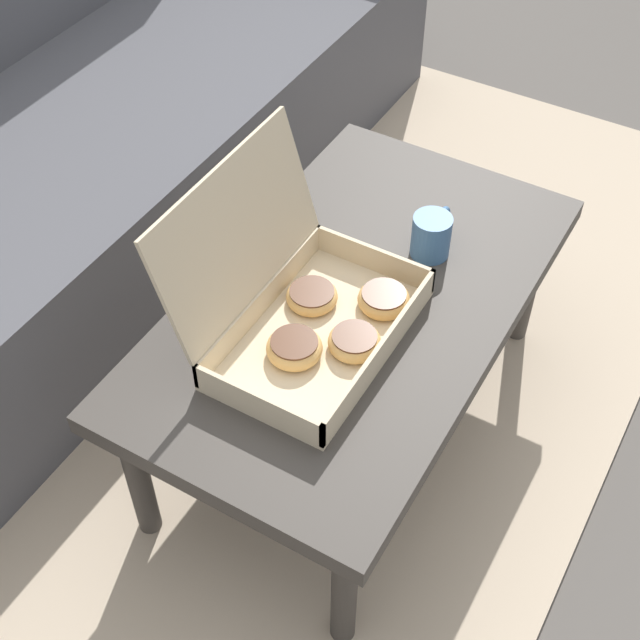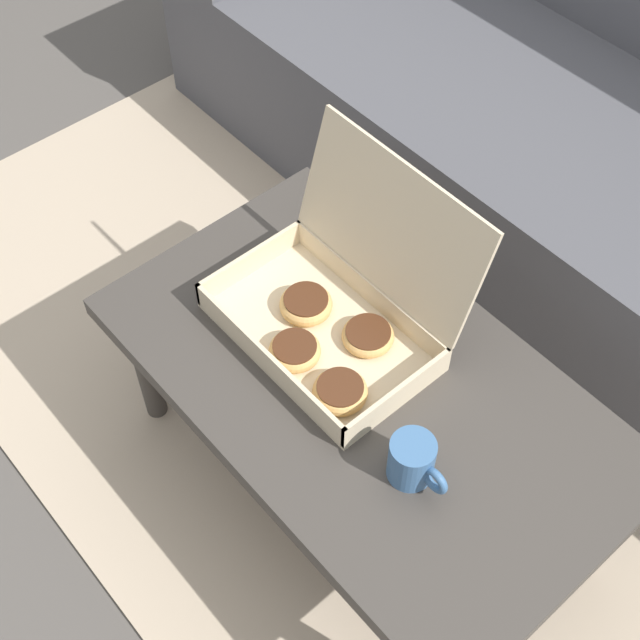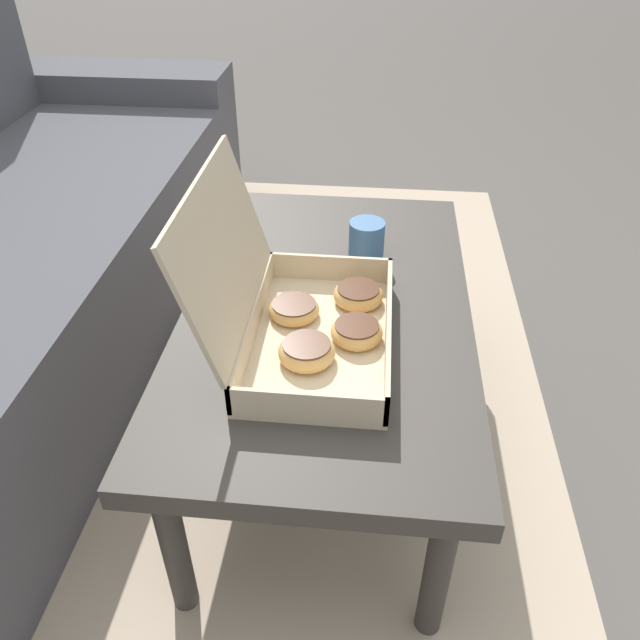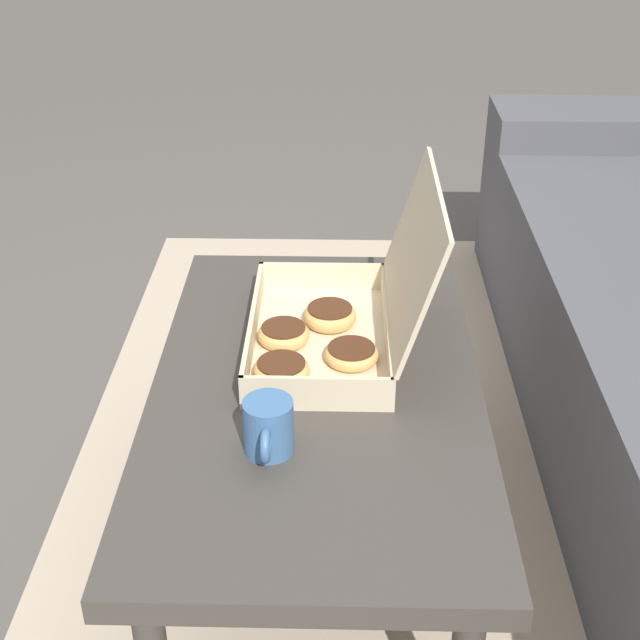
% 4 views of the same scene
% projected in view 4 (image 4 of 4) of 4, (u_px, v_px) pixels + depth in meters
% --- Properties ---
extents(ground_plane, '(12.00, 12.00, 0.00)m').
position_uv_depth(ground_plane, '(373.00, 552.00, 1.66)').
color(ground_plane, '#514C47').
extents(area_rug, '(2.68, 1.84, 0.01)m').
position_uv_depth(area_rug, '(534.00, 553.00, 1.65)').
color(area_rug, tan).
rests_on(area_rug, ground_plane).
extents(coffee_table, '(0.94, 0.54, 0.38)m').
position_uv_depth(coffee_table, '(317.00, 404.00, 1.49)').
color(coffee_table, '#3D3833').
rests_on(coffee_table, ground_plane).
extents(pastry_box, '(0.40, 0.32, 0.30)m').
position_uv_depth(pastry_box, '(337.00, 321.00, 1.54)').
color(pastry_box, beige).
rests_on(pastry_box, coffee_table).
extents(coffee_mug, '(0.11, 0.07, 0.09)m').
position_uv_depth(coffee_mug, '(268.00, 428.00, 1.30)').
color(coffee_mug, '#3D6693').
rests_on(coffee_mug, coffee_table).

